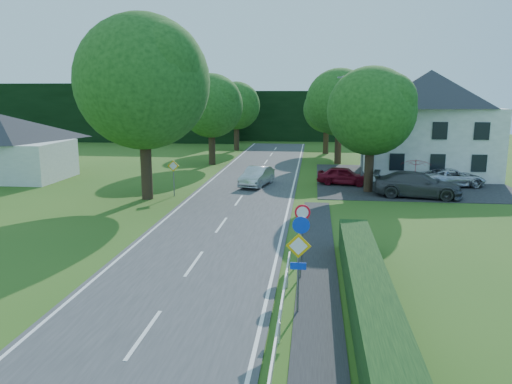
# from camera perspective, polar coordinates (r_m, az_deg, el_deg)

# --- Properties ---
(road) EXTENTS (7.00, 80.00, 0.04)m
(road) POSITION_cam_1_polar(r_m,az_deg,el_deg) (27.97, -3.22, -2.75)
(road) COLOR #38383B
(road) RESTS_ON ground
(parking_pad) EXTENTS (14.00, 16.00, 0.04)m
(parking_pad) POSITION_cam_1_polar(r_m,az_deg,el_deg) (40.95, 16.84, 1.29)
(parking_pad) COLOR black
(parking_pad) RESTS_ON ground
(line_edge_left) EXTENTS (0.12, 80.00, 0.01)m
(line_edge_left) POSITION_cam_1_polar(r_m,az_deg,el_deg) (28.69, -9.64, -2.48)
(line_edge_left) COLOR white
(line_edge_left) RESTS_ON road
(line_edge_right) EXTENTS (0.12, 80.00, 0.01)m
(line_edge_right) POSITION_cam_1_polar(r_m,az_deg,el_deg) (27.60, 3.45, -2.89)
(line_edge_right) COLOR white
(line_edge_right) RESTS_ON road
(line_centre) EXTENTS (0.12, 80.00, 0.01)m
(line_centre) POSITION_cam_1_polar(r_m,az_deg,el_deg) (27.96, -3.22, -2.70)
(line_centre) COLOR white
(line_centre) RESTS_ON road
(tree_main) EXTENTS (9.40, 9.40, 11.64)m
(tree_main) POSITION_cam_1_polar(r_m,az_deg,el_deg) (32.54, -12.71, 9.31)
(tree_main) COLOR #1A4314
(tree_main) RESTS_ON ground
(tree_left_far) EXTENTS (7.00, 7.00, 8.58)m
(tree_left_far) POSITION_cam_1_polar(r_m,az_deg,el_deg) (47.78, -5.11, 8.26)
(tree_left_far) COLOR #1A4314
(tree_left_far) RESTS_ON ground
(tree_right_far) EXTENTS (7.40, 7.40, 9.09)m
(tree_right_far) POSITION_cam_1_polar(r_m,az_deg,el_deg) (48.82, 9.47, 8.52)
(tree_right_far) COLOR #1A4314
(tree_right_far) RESTS_ON ground
(tree_left_back) EXTENTS (6.60, 6.60, 8.07)m
(tree_left_back) POSITION_cam_1_polar(r_m,az_deg,el_deg) (59.50, -2.26, 8.65)
(tree_left_back) COLOR #1A4314
(tree_left_back) RESTS_ON ground
(tree_right_back) EXTENTS (6.20, 6.20, 7.56)m
(tree_right_back) POSITION_cam_1_polar(r_m,az_deg,el_deg) (56.81, 8.05, 8.16)
(tree_right_back) COLOR #1A4314
(tree_right_back) RESTS_ON ground
(tree_right_mid) EXTENTS (7.00, 7.00, 8.58)m
(tree_right_mid) POSITION_cam_1_polar(r_m,az_deg,el_deg) (35.01, 12.97, 6.91)
(tree_right_mid) COLOR #1A4314
(tree_right_mid) RESTS_ON ground
(treeline_left) EXTENTS (44.00, 6.00, 8.00)m
(treeline_left) POSITION_cam_1_polar(r_m,az_deg,el_deg) (76.16, -18.99, 8.61)
(treeline_left) COLOR black
(treeline_left) RESTS_ON ground
(treeline_right) EXTENTS (30.00, 5.00, 7.00)m
(treeline_right) POSITION_cam_1_polar(r_m,az_deg,el_deg) (72.87, 9.37, 8.58)
(treeline_right) COLOR black
(treeline_right) RESTS_ON ground
(bungalow_left) EXTENTS (11.00, 6.50, 5.20)m
(bungalow_left) POSITION_cam_1_polar(r_m,az_deg,el_deg) (44.45, -27.24, 4.79)
(bungalow_left) COLOR beige
(bungalow_left) RESTS_ON ground
(house_white) EXTENTS (10.60, 8.40, 8.60)m
(house_white) POSITION_cam_1_polar(r_m,az_deg,el_deg) (43.78, 19.09, 7.57)
(house_white) COLOR silver
(house_white) RESTS_ON ground
(streetlight) EXTENTS (2.03, 0.18, 8.00)m
(streetlight) POSITION_cam_1_polar(r_m,az_deg,el_deg) (36.94, 11.97, 7.44)
(streetlight) COLOR slate
(streetlight) RESTS_ON ground
(sign_priority_right) EXTENTS (0.78, 0.09, 2.59)m
(sign_priority_right) POSITION_cam_1_polar(r_m,az_deg,el_deg) (15.54, 4.85, -7.56)
(sign_priority_right) COLOR slate
(sign_priority_right) RESTS_ON ground
(sign_roundabout) EXTENTS (0.64, 0.08, 2.37)m
(sign_roundabout) POSITION_cam_1_polar(r_m,az_deg,el_deg) (18.44, 5.16, -4.91)
(sign_roundabout) COLOR slate
(sign_roundabout) RESTS_ON ground
(sign_speed_limit) EXTENTS (0.64, 0.11, 2.37)m
(sign_speed_limit) POSITION_cam_1_polar(r_m,az_deg,el_deg) (20.33, 5.32, -3.09)
(sign_speed_limit) COLOR slate
(sign_speed_limit) RESTS_ON ground
(sign_priority_left) EXTENTS (0.78, 0.09, 2.44)m
(sign_priority_left) POSITION_cam_1_polar(r_m,az_deg,el_deg) (33.40, -9.42, 2.40)
(sign_priority_left) COLOR slate
(sign_priority_left) RESTS_ON ground
(moving_car) EXTENTS (2.36, 4.47, 1.40)m
(moving_car) POSITION_cam_1_polar(r_m,az_deg,el_deg) (36.65, 0.09, 1.79)
(moving_car) COLOR silver
(moving_car) RESTS_ON road
(motorcycle) EXTENTS (0.95, 1.81, 0.91)m
(motorcycle) POSITION_cam_1_polar(r_m,az_deg,el_deg) (38.50, -0.36, 1.88)
(motorcycle) COLOR black
(motorcycle) RESTS_ON road
(parked_car_red) EXTENTS (4.13, 2.31, 1.33)m
(parked_car_red) POSITION_cam_1_polar(r_m,az_deg,el_deg) (37.76, 10.00, 1.85)
(parked_car_red) COLOR maroon
(parked_car_red) RESTS_ON parking_pad
(parked_car_silver_a) EXTENTS (5.29, 2.76, 1.66)m
(parked_car_silver_a) POSITION_cam_1_polar(r_m,az_deg,el_deg) (44.34, 16.03, 3.19)
(parked_car_silver_a) COLOR silver
(parked_car_silver_a) RESTS_ON parking_pad
(parked_car_grey) EXTENTS (5.94, 3.21, 1.64)m
(parked_car_grey) POSITION_cam_1_polar(r_m,az_deg,el_deg) (34.42, 17.96, 0.81)
(parked_car_grey) COLOR #424347
(parked_car_grey) RESTS_ON parking_pad
(parked_car_silver_b) EXTENTS (4.91, 2.81, 1.29)m
(parked_car_silver_b) POSITION_cam_1_polar(r_m,az_deg,el_deg) (39.24, 21.53, 1.55)
(parked_car_silver_b) COLOR silver
(parked_car_silver_b) RESTS_ON parking_pad
(parasol) EXTENTS (2.31, 2.35, 2.00)m
(parasol) POSITION_cam_1_polar(r_m,az_deg,el_deg) (38.32, 17.75, 2.12)
(parasol) COLOR red
(parasol) RESTS_ON parking_pad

